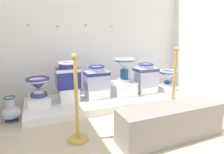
# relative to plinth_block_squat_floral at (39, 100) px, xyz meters

# --- Properties ---
(wall_back) EXTENTS (3.79, 0.06, 3.13)m
(wall_back) POSITION_rel_plinth_block_squat_floral_xyz_m (1.19, 0.55, 1.38)
(wall_back) COLOR white
(wall_back) RESTS_ON ground_plane
(display_platform) EXTENTS (2.86, 1.02, 0.12)m
(display_platform) POSITION_rel_plinth_block_squat_floral_xyz_m (1.19, -0.02, -0.13)
(display_platform) COLOR white
(display_platform) RESTS_ON ground_plane
(plinth_block_squat_floral) EXTENTS (0.32, 0.39, 0.14)m
(plinth_block_squat_floral) POSITION_rel_plinth_block_squat_floral_xyz_m (0.00, 0.00, 0.00)
(plinth_block_squat_floral) COLOR white
(plinth_block_squat_floral) RESTS_ON display_platform
(antique_toilet_squat_floral) EXTENTS (0.36, 0.36, 0.30)m
(antique_toilet_squat_floral) POSITION_rel_plinth_block_squat_floral_xyz_m (-0.00, -0.00, 0.26)
(antique_toilet_squat_floral) COLOR #353D8B
(antique_toilet_squat_floral) RESTS_ON plinth_block_squat_floral
(plinth_block_rightmost) EXTENTS (0.31, 0.33, 0.22)m
(plinth_block_rightmost) POSITION_rel_plinth_block_squat_floral_xyz_m (0.47, 0.04, 0.04)
(plinth_block_rightmost) COLOR white
(plinth_block_rightmost) RESTS_ON display_platform
(antique_toilet_rightmost) EXTENTS (0.39, 0.29, 0.44)m
(antique_toilet_rightmost) POSITION_rel_plinth_block_squat_floral_xyz_m (0.47, 0.04, 0.37)
(antique_toilet_rightmost) COLOR navy
(antique_toilet_rightmost) RESTS_ON plinth_block_rightmost
(plinth_block_broad_patterned) EXTENTS (0.38, 0.31, 0.16)m
(plinth_block_broad_patterned) POSITION_rel_plinth_block_squat_floral_xyz_m (0.96, 0.01, 0.01)
(plinth_block_broad_patterned) COLOR white
(plinth_block_broad_patterned) RESTS_ON display_platform
(antique_toilet_broad_patterned) EXTENTS (0.40, 0.32, 0.40)m
(antique_toilet_broad_patterned) POSITION_rel_plinth_block_squat_floral_xyz_m (0.96, 0.01, 0.29)
(antique_toilet_broad_patterned) COLOR #AFB2DD
(antique_toilet_broad_patterned) RESTS_ON plinth_block_broad_patterned
(plinth_block_leftmost) EXTENTS (0.37, 0.37, 0.25)m
(plinth_block_leftmost) POSITION_rel_plinth_block_squat_floral_xyz_m (1.45, -0.07, 0.05)
(plinth_block_leftmost) COLOR white
(plinth_block_leftmost) RESTS_ON display_platform
(antique_toilet_leftmost) EXTENTS (0.35, 0.35, 0.43)m
(antique_toilet_leftmost) POSITION_rel_plinth_block_squat_floral_xyz_m (1.45, -0.07, 0.48)
(antique_toilet_leftmost) COLOR silver
(antique_toilet_leftmost) RESTS_ON plinth_block_leftmost
(plinth_block_slender_white) EXTENTS (0.37, 0.33, 0.12)m
(plinth_block_slender_white) POSITION_rel_plinth_block_squat_floral_xyz_m (1.91, -0.06, -0.01)
(plinth_block_slender_white) COLOR white
(plinth_block_slender_white) RESTS_ON display_platform
(antique_toilet_slender_white) EXTENTS (0.41, 0.33, 0.44)m
(antique_toilet_slender_white) POSITION_rel_plinth_block_squat_floral_xyz_m (1.91, -0.06, 0.27)
(antique_toilet_slender_white) COLOR #B3B5D0
(antique_toilet_slender_white) RESTS_ON plinth_block_slender_white
(plinth_block_tall_cobalt) EXTENTS (0.37, 0.28, 0.08)m
(plinth_block_tall_cobalt) POSITION_rel_plinth_block_squat_floral_xyz_m (2.41, -0.09, -0.03)
(plinth_block_tall_cobalt) COLOR white
(plinth_block_tall_cobalt) RESTS_ON display_platform
(antique_toilet_tall_cobalt) EXTENTS (0.35, 0.35, 0.32)m
(antique_toilet_tall_cobalt) POSITION_rel_plinth_block_squat_floral_xyz_m (2.41, -0.09, 0.21)
(antique_toilet_tall_cobalt) COLOR #ADBBE1
(antique_toilet_tall_cobalt) RESTS_ON plinth_block_tall_cobalt
(info_placard_first) EXTENTS (0.10, 0.01, 0.15)m
(info_placard_first) POSITION_rel_plinth_block_squat_floral_xyz_m (-0.03, 0.51, 1.13)
(info_placard_first) COLOR white
(info_placard_second) EXTENTS (0.13, 0.01, 0.14)m
(info_placard_second) POSITION_rel_plinth_block_squat_floral_xyz_m (0.45, 0.51, 1.12)
(info_placard_second) COLOR white
(info_placard_third) EXTENTS (0.11, 0.01, 0.12)m
(info_placard_third) POSITION_rel_plinth_block_squat_floral_xyz_m (0.96, 0.51, 1.15)
(info_placard_third) COLOR white
(info_placard_fourth) EXTENTS (0.12, 0.01, 0.11)m
(info_placard_fourth) POSITION_rel_plinth_block_squat_floral_xyz_m (1.49, 0.51, 1.14)
(info_placard_fourth) COLOR white
(decorative_vase_companion) EXTENTS (0.26, 0.26, 0.36)m
(decorative_vase_companion) POSITION_rel_plinth_block_squat_floral_xyz_m (-0.39, -0.19, -0.05)
(decorative_vase_companion) COLOR navy
(decorative_vase_companion) RESTS_ON ground_plane
(stanchion_post_near_left) EXTENTS (0.24, 0.24, 1.01)m
(stanchion_post_near_left) POSITION_rel_plinth_block_squat_floral_xyz_m (0.37, -1.05, 0.13)
(stanchion_post_near_left) COLOR gold
(stanchion_post_near_left) RESTS_ON ground_plane
(stanchion_post_near_right) EXTENTS (0.23, 0.23, 1.04)m
(stanchion_post_near_right) POSITION_rel_plinth_block_squat_floral_xyz_m (1.81, -0.96, 0.15)
(stanchion_post_near_right) COLOR gold
(stanchion_post_near_right) RESTS_ON ground_plane
(museum_bench) EXTENTS (1.29, 0.36, 0.40)m
(museum_bench) POSITION_rel_plinth_block_squat_floral_xyz_m (1.38, -1.43, 0.01)
(museum_bench) COLOR gray
(museum_bench) RESTS_ON ground_plane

